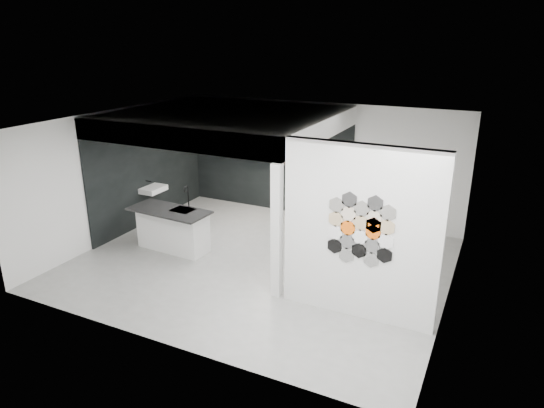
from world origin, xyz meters
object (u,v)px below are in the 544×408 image
at_px(partition_panel, 360,234).
at_px(wall_basin, 153,189).
at_px(glass_vase, 321,163).
at_px(glass_bowl, 321,164).
at_px(utensil_cup, 245,155).
at_px(kitchen_island, 173,228).
at_px(stockpot, 224,151).
at_px(bottle_dark, 251,154).
at_px(kettle, 317,162).

distance_m(partition_panel, wall_basin, 5.78).
distance_m(partition_panel, glass_vase, 4.39).
bearing_deg(wall_basin, glass_vase, 31.35).
xyz_separation_m(glass_bowl, utensil_cup, (-2.07, 0.00, 0.00)).
bearing_deg(kitchen_island, partition_panel, -7.35).
height_order(partition_panel, kitchen_island, partition_panel).
relative_size(wall_basin, stockpot, 2.88).
distance_m(kitchen_island, bottle_dark, 3.24).
xyz_separation_m(partition_panel, kitchen_island, (-4.17, 0.78, -0.94)).
bearing_deg(kitchen_island, utensil_cup, 92.85).
relative_size(stockpot, utensil_cup, 2.14).
height_order(kitchen_island, kettle, kettle).
bearing_deg(wall_basin, partition_panel, -18.23).
bearing_deg(bottle_dark, kitchen_island, -93.69).
height_order(kitchen_island, stockpot, stockpot).
bearing_deg(partition_panel, wall_basin, 161.77).
height_order(kettle, bottle_dark, bottle_dark).
height_order(glass_vase, bottle_dark, bottle_dark).
bearing_deg(kettle, glass_vase, 10.02).
height_order(wall_basin, stockpot, stockpot).
height_order(kettle, glass_bowl, kettle).
relative_size(partition_panel, wall_basin, 4.67).
distance_m(wall_basin, glass_vase, 4.01).
xyz_separation_m(kettle, utensil_cup, (-1.98, 0.00, -0.02)).
height_order(stockpot, glass_vase, stockpot).
distance_m(glass_bowl, utensil_cup, 2.07).
bearing_deg(glass_vase, partition_panel, -61.77).
xyz_separation_m(kettle, glass_vase, (0.09, 0.00, 0.01)).
bearing_deg(glass_vase, stockpot, 180.00).
distance_m(wall_basin, utensil_cup, 2.50).
bearing_deg(partition_panel, kitchen_island, 169.44).
bearing_deg(wall_basin, bottle_dark, 54.06).
distance_m(glass_vase, bottle_dark, 1.89).
bearing_deg(stockpot, wall_basin, -108.48).
bearing_deg(glass_vase, kitchen_island, -124.12).
relative_size(stockpot, kettle, 1.28).
xyz_separation_m(kitchen_island, utensil_cup, (0.02, 3.09, 0.90)).
bearing_deg(glass_vase, bottle_dark, 180.00).
height_order(bottle_dark, utensil_cup, bottle_dark).
distance_m(glass_bowl, glass_vase, 0.03).
relative_size(stockpot, bottle_dark, 1.14).
height_order(kitchen_island, glass_bowl, glass_bowl).
distance_m(bottle_dark, utensil_cup, 0.18).
height_order(kettle, glass_vase, glass_vase).
relative_size(wall_basin, kettle, 3.68).
bearing_deg(utensil_cup, bottle_dark, 0.00).
xyz_separation_m(stockpot, kettle, (2.61, 0.00, -0.02)).
height_order(wall_basin, utensil_cup, utensil_cup).
bearing_deg(glass_bowl, wall_basin, -148.65).
bearing_deg(glass_vase, glass_bowl, 0.00).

